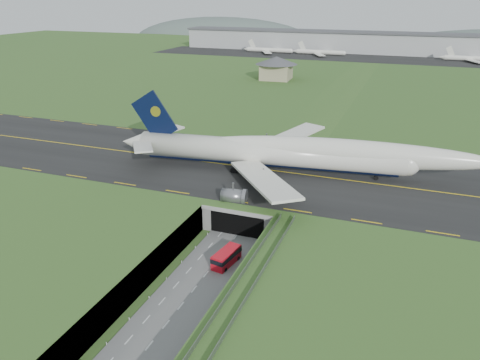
% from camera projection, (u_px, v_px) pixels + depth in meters
% --- Properties ---
extents(ground, '(900.00, 900.00, 0.00)m').
position_uv_depth(ground, '(223.00, 254.00, 92.89)').
color(ground, '#2E5522').
rests_on(ground, ground).
extents(airfield_deck, '(800.00, 800.00, 6.00)m').
position_uv_depth(airfield_deck, '(222.00, 241.00, 91.78)').
color(airfield_deck, gray).
rests_on(airfield_deck, ground).
extents(trench_road, '(12.00, 75.00, 0.20)m').
position_uv_depth(trench_road, '(207.00, 273.00, 86.34)').
color(trench_road, slate).
rests_on(trench_road, ground).
extents(taxiway, '(800.00, 44.00, 0.18)m').
position_uv_depth(taxiway, '(272.00, 171.00, 119.30)').
color(taxiway, black).
rests_on(taxiway, airfield_deck).
extents(tunnel_portal, '(17.00, 22.30, 6.00)m').
position_uv_depth(tunnel_portal, '(251.00, 206.00, 106.17)').
color(tunnel_portal, gray).
rests_on(tunnel_portal, ground).
extents(guideway, '(3.00, 53.00, 7.05)m').
position_uv_depth(guideway, '(241.00, 298.00, 70.71)').
color(guideway, '#A8A8A3').
rests_on(guideway, ground).
extents(jumbo_jet, '(93.35, 59.92, 19.96)m').
position_uv_depth(jumbo_jet, '(294.00, 153.00, 115.69)').
color(jumbo_jet, white).
rests_on(jumbo_jet, ground).
extents(shuttle_tram, '(3.83, 7.41, 2.89)m').
position_uv_depth(shuttle_tram, '(226.00, 257.00, 88.71)').
color(shuttle_tram, red).
rests_on(shuttle_tram, ground).
extents(service_building, '(23.07, 23.07, 11.85)m').
position_uv_depth(service_building, '(276.00, 66.00, 242.93)').
color(service_building, tan).
rests_on(service_building, ground).
extents(cargo_terminal, '(320.00, 67.00, 15.60)m').
position_uv_depth(cargo_terminal, '(376.00, 43.00, 347.94)').
color(cargo_terminal, '#B2B2B2').
rests_on(cargo_terminal, ground).
extents(distant_hills, '(700.00, 91.00, 60.00)m').
position_uv_depth(distant_hills, '(457.00, 52.00, 447.02)').
color(distant_hills, '#51615B').
rests_on(distant_hills, ground).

